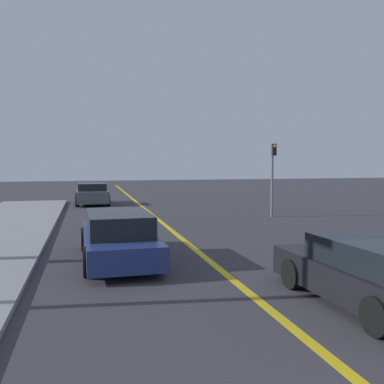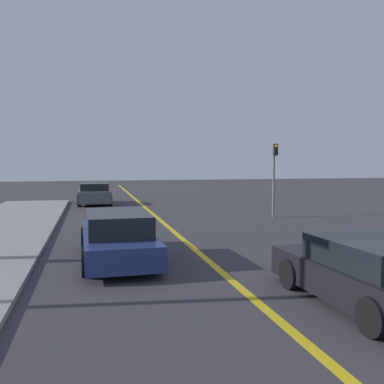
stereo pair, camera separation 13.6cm
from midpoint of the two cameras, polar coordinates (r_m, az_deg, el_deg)
The scene contains 5 objects.
road_center_line at distance 18.64m, azimuth -3.67°, elevation -4.08°, with size 0.20×60.00×0.01m.
car_near_right_lane at distance 8.65m, azimuth 23.11°, elevation -9.94°, with size 2.15×4.19×1.25m.
car_ahead_center at distance 11.60m, azimuth -9.55°, elevation -5.93°, with size 1.98×4.80×1.33m.
car_far_distant at distance 27.03m, azimuth -12.76°, elevation -0.25°, with size 2.06×3.87×1.33m.
traffic_light at distance 20.60m, azimuth 11.08°, elevation 2.68°, with size 0.18×0.40×3.48m.
Camera 2 is at (-3.02, -0.21, 2.65)m, focal length 40.00 mm.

